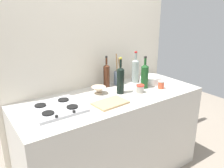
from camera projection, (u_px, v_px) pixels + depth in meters
The scene contains 13 objects.
counter_block at pixel (112, 138), 2.30m from camera, with size 1.80×0.70×0.90m, color beige.
backsplash_panel at pixel (91, 50), 2.33m from camera, with size 1.90×0.06×2.56m, color beige.
stovetop_hob at pixel (56, 108), 1.87m from camera, with size 0.41×0.39×0.04m.
plate_stack at pixel (150, 80), 2.51m from camera, with size 0.24×0.24×0.08m.
wine_bottle_leftmost at pixel (135, 70), 2.51m from camera, with size 0.08×0.08×0.34m.
wine_bottle_mid_left at pixel (107, 75), 2.37m from camera, with size 0.07×0.07×0.32m.
wine_bottle_mid_right at pixel (120, 80), 2.18m from camera, with size 0.07×0.07×0.35m.
wine_bottle_rightmost at pixel (145, 76), 2.33m from camera, with size 0.08×0.08×0.33m.
mixing_bowl at pixel (99, 90), 2.20m from camera, with size 0.14×0.14×0.07m.
utensil_crock at pixel (118, 77), 2.46m from camera, with size 0.09×0.09×0.33m.
condiment_jar_front at pixel (161, 85), 2.34m from camera, with size 0.06×0.06×0.08m.
condiment_jar_rear at pixel (140, 89), 2.23m from camera, with size 0.08×0.08×0.08m.
cutting_board at pixel (110, 103), 1.98m from camera, with size 0.29×0.19×0.02m, color tan.
Camera 1 is at (-1.15, -1.64, 1.70)m, focal length 36.73 mm.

